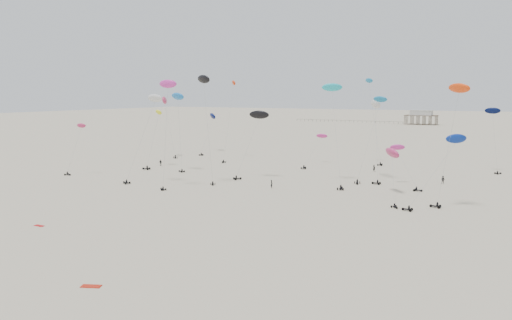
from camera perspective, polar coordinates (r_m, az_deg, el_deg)
The scene contains 29 objects.
ground_plane at distance 211.34m, azimuth 14.27°, elevation 1.67°, with size 900.00×900.00×0.00m, color #C2B699.
pavilion_main at distance 359.80m, azimuth 18.35°, elevation 4.55°, with size 21.00×13.00×9.80m.
pier_fence at distance 372.00m, azimuth 10.39°, elevation 4.37°, with size 80.20×0.20×1.50m.
rig_0 at distance 161.94m, azimuth -2.87°, elevation 6.51°, with size 7.50×17.99×27.99m.
rig_1 at distance 147.78m, azimuth 6.73°, elevation 1.34°, with size 3.63×16.78×16.28m.
rig_2 at distance 145.11m, azimuth -11.57°, elevation 3.06°, with size 4.97×10.81×16.87m.
rig_3 at distance 122.40m, azimuth 13.15°, elevation 3.63°, with size 5.61×11.58×20.92m.
rig_4 at distance 116.87m, azimuth -5.88°, elevation 7.69°, with size 6.96×4.93×25.47m.
rig_5 at distance 154.36m, azimuth 13.28°, elevation 5.31°, with size 8.83×9.94×25.94m.
rig_6 at distance 168.62m, azimuth -10.27°, elevation 5.94°, with size 9.56×7.02×20.16m.
rig_7 at distance 118.29m, azimuth 16.64°, elevation -0.26°, with size 9.23×10.54×12.80m.
rig_8 at distance 118.76m, azimuth 8.90°, elevation 5.80°, with size 9.82×14.08×24.65m.
rig_9 at distance 97.59m, azimuth 20.61°, elevation 0.30°, with size 9.75×10.42×15.35m.
rig_10 at distance 112.77m, azimuth -10.13°, elevation 6.52°, with size 4.73×6.59×24.12m.
rig_11 at distance 137.40m, azimuth -20.03°, elevation 1.12°, with size 4.09×5.02×13.41m.
rig_12 at distance 97.65m, azimuth 21.68°, elevation 4.82°, with size 6.29×5.19×23.10m.
rig_13 at distance 137.40m, azimuth -8.88°, elevation 6.16°, with size 6.76×5.71×21.51m.
rig_14 at distance 108.52m, azimuth 15.33°, elevation 0.42°, with size 7.77×18.91×16.81m.
rig_15 at distance 182.68m, azimuth -5.11°, elevation 4.55°, with size 8.06×18.30×18.76m.
rig_16 at distance 124.02m, azimuth -0.07°, elevation 3.99°, with size 6.90×8.53×17.06m.
rig_17 at distance 126.57m, azimuth 13.54°, elevation 4.84°, with size 6.84×13.75×20.55m.
rig_18 at distance 120.10m, azimuth -12.19°, elevation 4.86°, with size 7.92×8.07×21.06m.
rig_19 at distance 148.13m, azimuth 25.53°, elevation 3.68°, with size 5.47×7.17×17.36m.
spectator_0 at distance 111.57m, azimuth 1.80°, elevation -3.23°, with size 0.78×0.54×2.15m, color black.
spectator_1 at distance 124.71m, azimuth 20.57°, elevation -2.56°, with size 1.08×0.63×2.21m, color black.
spectator_2 at distance 148.64m, azimuth -10.84°, elevation -0.64°, with size 1.22×0.66×2.07m, color black.
spectator_3 at distance 138.96m, azimuth 13.33°, elevation -1.28°, with size 0.78×0.54×2.15m, color black.
grounded_kite_a at distance 59.09m, azimuth -18.32°, elevation -13.57°, with size 2.20×0.90×0.08m, color #B71C0B.
grounded_kite_b at distance 87.37m, azimuth -23.53°, elevation -6.92°, with size 1.80×0.70×0.07m, color red.
Camera 1 is at (48.61, -4.60, 20.95)m, focal length 35.00 mm.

